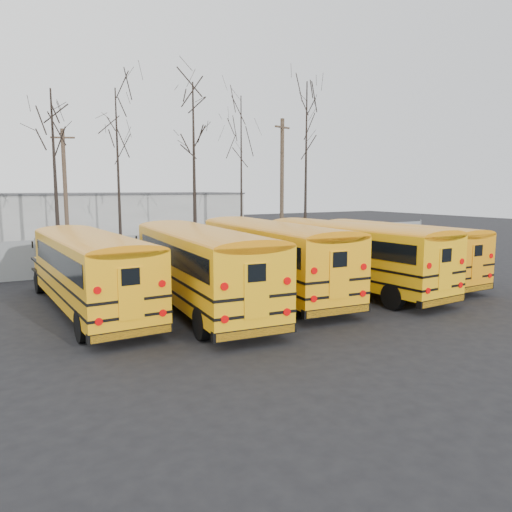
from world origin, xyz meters
TOP-DOWN VIEW (x-y plane):
  - ground at (0.00, 0.00)m, footprint 120.00×120.00m
  - fence at (0.00, 12.00)m, footprint 40.00×0.04m
  - distant_building at (2.00, 32.00)m, footprint 22.00×8.00m
  - bus_a at (-7.20, 3.52)m, footprint 2.64×10.92m
  - bus_b at (-3.54, 1.92)m, footprint 3.77×11.62m
  - bus_c at (0.12, 2.72)m, footprint 3.76×11.71m
  - bus_d at (3.73, 1.80)m, footprint 3.12×11.27m
  - bus_e at (7.19, 2.46)m, footprint 2.43×10.44m
  - utility_pole_left at (-5.26, 18.70)m, footprint 1.40×0.67m
  - utility_pole_right at (10.77, 17.87)m, footprint 1.70×0.71m
  - tree_2 at (-6.24, 16.13)m, footprint 0.26×0.26m
  - tree_3 at (-2.79, 15.27)m, footprint 0.26×0.26m
  - tree_4 at (1.48, 13.71)m, footprint 0.26×0.26m
  - tree_5 at (5.66, 15.24)m, footprint 0.26×0.26m
  - tree_6 at (10.47, 14.33)m, footprint 0.26×0.26m

SIDE VIEW (x-z plane):
  - ground at x=0.00m, z-range 0.00..0.00m
  - fence at x=0.00m, z-range 0.00..2.00m
  - bus_e at x=7.19m, z-range 0.25..3.17m
  - bus_a at x=-7.20m, z-range 0.26..3.30m
  - bus_d at x=3.73m, z-range 0.27..3.39m
  - bus_b at x=-3.54m, z-range 0.27..3.47m
  - bus_c at x=0.12m, z-range 0.28..3.50m
  - distant_building at x=2.00m, z-range 0.00..4.00m
  - utility_pole_left at x=-5.26m, z-range 0.11..8.39m
  - utility_pole_right at x=10.77m, z-range 0.14..10.03m
  - tree_2 at x=-6.24m, z-range 0.00..10.21m
  - tree_3 at x=-2.79m, z-range 0.00..10.43m
  - tree_5 at x=5.66m, z-range 0.00..10.74m
  - tree_4 at x=1.48m, z-range 0.00..10.93m
  - tree_6 at x=10.47m, z-range 0.00..12.01m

